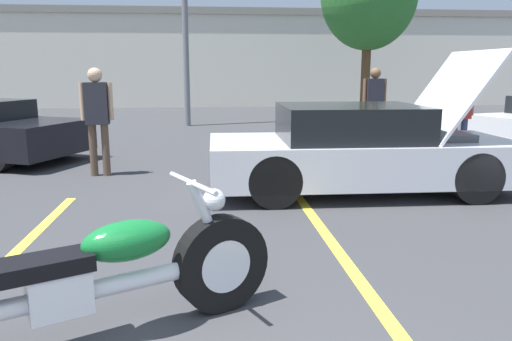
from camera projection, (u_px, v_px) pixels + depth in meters
The scene contains 7 objects.
parking_stripe_middle at pixel (354, 273), 4.28m from camera, with size 0.12×5.68×0.01m, color yellow.
far_building at pixel (194, 56), 24.24m from camera, with size 32.00×4.20×4.40m.
motorcycle at pixel (82, 284), 3.07m from camera, with size 2.42×1.30×0.99m.
show_car_hood_open at pixel (361, 150), 7.03m from camera, with size 4.26×1.81×1.98m.
spectator_near_motorcycle at pixel (97, 112), 8.00m from camera, with size 0.52×0.23×1.74m.
spectator_by_show_car at pixel (461, 110), 9.52m from camera, with size 0.52×0.21×1.62m.
spectator_midground at pixel (374, 101), 10.84m from camera, with size 0.52×0.23×1.75m.
Camera 1 is at (0.53, -1.12, 1.72)m, focal length 35.00 mm.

